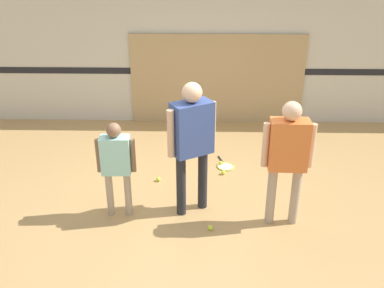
% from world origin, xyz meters
% --- Properties ---
extents(ground_plane, '(16.00, 16.00, 0.00)m').
position_xyz_m(ground_plane, '(0.00, 0.00, 0.00)').
color(ground_plane, tan).
extents(wall_back, '(16.00, 0.07, 3.20)m').
position_xyz_m(wall_back, '(0.00, 3.10, 1.60)').
color(wall_back, beige).
rests_on(wall_back, ground_plane).
extents(wall_panel, '(3.31, 0.05, 1.74)m').
position_xyz_m(wall_panel, '(0.49, 3.04, 0.87)').
color(wall_panel, tan).
rests_on(wall_panel, ground_plane).
extents(person_instructor, '(0.59, 0.49, 1.77)m').
position_xyz_m(person_instructor, '(0.08, -0.11, 1.09)').
color(person_instructor, '#232328').
rests_on(person_instructor, ground_plane).
extents(person_student_left, '(0.49, 0.21, 1.29)m').
position_xyz_m(person_student_left, '(-0.87, -0.23, 0.80)').
color(person_student_left, tan).
rests_on(person_student_left, ground_plane).
extents(person_student_right, '(0.62, 0.26, 1.63)m').
position_xyz_m(person_student_right, '(1.22, -0.36, 1.01)').
color(person_student_right, tan).
rests_on(person_student_right, ground_plane).
extents(racket_spare_on_floor, '(0.35, 0.54, 0.03)m').
position_xyz_m(racket_spare_on_floor, '(0.58, 1.13, 0.01)').
color(racket_spare_on_floor, '#C6D838').
rests_on(racket_spare_on_floor, ground_plane).
extents(tennis_ball_near_instructor, '(0.07, 0.07, 0.07)m').
position_xyz_m(tennis_ball_near_instructor, '(0.31, -0.56, 0.03)').
color(tennis_ball_near_instructor, '#CCE038').
rests_on(tennis_ball_near_instructor, ground_plane).
extents(tennis_ball_by_spare_racket, '(0.07, 0.07, 0.07)m').
position_xyz_m(tennis_ball_by_spare_racket, '(0.51, 1.18, 0.03)').
color(tennis_ball_by_spare_racket, '#CCE038').
rests_on(tennis_ball_by_spare_racket, ground_plane).
extents(tennis_ball_stray_left, '(0.07, 0.07, 0.07)m').
position_xyz_m(tennis_ball_stray_left, '(-0.45, 0.63, 0.03)').
color(tennis_ball_stray_left, '#CCE038').
rests_on(tennis_ball_stray_left, ground_plane).
extents(tennis_ball_stray_right, '(0.07, 0.07, 0.07)m').
position_xyz_m(tennis_ball_stray_right, '(0.54, 0.87, 0.03)').
color(tennis_ball_stray_right, '#CCE038').
rests_on(tennis_ball_stray_right, ground_plane).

